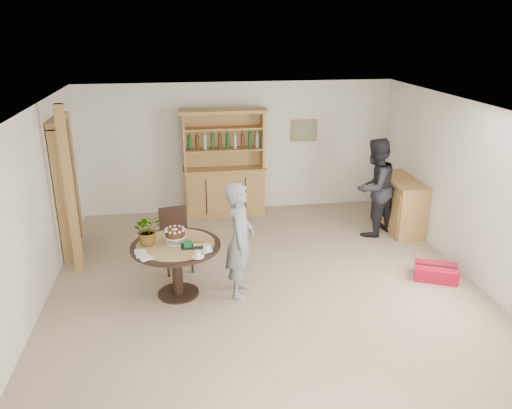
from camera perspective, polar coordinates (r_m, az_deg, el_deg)
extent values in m
plane|color=tan|center=(6.96, 1.47, -10.37)|extent=(7.00, 7.00, 0.00)
cube|color=white|center=(9.74, -2.08, 6.52)|extent=(6.00, 0.04, 2.50)
cube|color=white|center=(3.48, 12.52, -21.27)|extent=(6.00, 0.04, 2.50)
cube|color=white|center=(6.62, -24.95, -2.02)|extent=(0.04, 7.00, 2.50)
cube|color=white|center=(7.53, 24.66, 0.58)|extent=(0.04, 7.00, 2.50)
cube|color=white|center=(6.09, 1.69, 10.36)|extent=(6.00, 7.00, 0.04)
cube|color=#AF8449|center=(9.88, 5.51, 8.42)|extent=(0.52, 0.03, 0.42)
cube|color=#59724C|center=(9.86, 5.54, 8.39)|extent=(0.44, 0.02, 0.34)
cube|color=black|center=(8.49, -20.92, 1.75)|extent=(0.10, 0.90, 2.10)
cube|color=tan|center=(8.03, -21.46, 0.65)|extent=(0.12, 0.10, 2.10)
cube|color=tan|center=(8.96, -20.19, 2.75)|extent=(0.12, 0.10, 2.10)
cube|color=tan|center=(8.24, -21.71, 8.90)|extent=(0.12, 1.10, 0.10)
cube|color=#AF8449|center=(7.64, -20.50, 1.41)|extent=(0.12, 0.12, 2.50)
cube|color=tan|center=(9.68, -3.60, 1.49)|extent=(1.50, 0.50, 0.90)
cube|color=#AF8449|center=(9.54, -3.66, 4.16)|extent=(1.56, 0.54, 0.04)
cube|color=tan|center=(9.51, -3.79, 7.52)|extent=(1.50, 0.04, 1.06)
cube|color=tan|center=(9.33, -8.21, 7.11)|extent=(0.04, 0.34, 1.06)
cube|color=tan|center=(9.45, 0.74, 7.48)|extent=(0.04, 0.34, 1.06)
cube|color=#AF8449|center=(9.40, -3.69, 6.31)|extent=(1.44, 0.32, 0.03)
cube|color=#AF8449|center=(9.31, -3.74, 8.70)|extent=(1.44, 0.32, 0.03)
cube|color=tan|center=(9.26, -3.79, 10.58)|extent=(1.62, 0.40, 0.06)
cylinder|color=#194C1E|center=(9.33, -7.16, 7.08)|extent=(0.07, 0.07, 0.28)
cylinder|color=#4C2D14|center=(9.34, -6.17, 7.12)|extent=(0.07, 0.07, 0.28)
cylinder|color=#B2BFB2|center=(9.35, -5.19, 7.17)|extent=(0.07, 0.07, 0.28)
cylinder|color=#194C1E|center=(9.36, -4.20, 7.21)|extent=(0.07, 0.07, 0.28)
cylinder|color=#4C2D14|center=(9.37, -3.22, 7.25)|extent=(0.07, 0.07, 0.28)
cylinder|color=#B2BFB2|center=(9.39, -2.24, 7.29)|extent=(0.07, 0.07, 0.28)
cylinder|color=#194C1E|center=(9.41, -1.26, 7.33)|extent=(0.07, 0.07, 0.28)
cylinder|color=#4C2D14|center=(9.43, -0.29, 7.36)|extent=(0.07, 0.07, 0.28)
cube|color=tan|center=(9.31, 16.12, -0.07)|extent=(0.50, 1.20, 0.90)
cube|color=#AF8449|center=(9.16, 16.40, 2.69)|extent=(0.54, 1.26, 0.04)
cylinder|color=black|center=(6.75, -9.16, -4.69)|extent=(1.20, 1.20, 0.04)
cylinder|color=black|center=(6.91, -8.99, -7.48)|extent=(0.14, 0.14, 0.70)
cylinder|color=black|center=(7.07, -8.84, -9.96)|extent=(0.56, 0.56, 0.03)
cylinder|color=tan|center=(6.74, -9.17, -4.50)|extent=(1.04, 1.04, 0.01)
cube|color=black|center=(7.55, -9.05, -4.26)|extent=(0.50, 0.50, 0.04)
cube|color=black|center=(7.62, -9.45, -1.99)|extent=(0.42, 0.12, 0.46)
cube|color=black|center=(7.54, -9.54, -0.45)|extent=(0.42, 0.13, 0.05)
cube|color=black|center=(7.46, -10.02, -6.60)|extent=(0.04, 0.03, 0.44)
cube|color=black|center=(7.52, -7.31, -6.21)|extent=(0.04, 0.03, 0.44)
cube|color=black|center=(7.78, -10.54, -5.47)|extent=(0.04, 0.04, 0.44)
cube|color=black|center=(7.84, -7.95, -5.11)|extent=(0.04, 0.04, 0.44)
cylinder|color=white|center=(6.78, -9.17, -4.25)|extent=(0.28, 0.28, 0.01)
cylinder|color=white|center=(6.76, -9.19, -3.94)|extent=(0.05, 0.05, 0.08)
cylinder|color=white|center=(6.75, -9.21, -3.59)|extent=(0.30, 0.30, 0.01)
cylinder|color=#442013|center=(6.73, -9.24, -3.20)|extent=(0.26, 0.26, 0.09)
cylinder|color=white|center=(6.71, -9.26, -2.84)|extent=(0.08, 0.08, 0.01)
sphere|color=white|center=(6.71, -8.23, -2.79)|extent=(0.04, 0.04, 0.04)
sphere|color=white|center=(6.76, -8.38, -2.60)|extent=(0.04, 0.04, 0.04)
sphere|color=white|center=(6.80, -8.75, -2.48)|extent=(0.04, 0.04, 0.04)
sphere|color=white|center=(6.82, -9.26, -2.46)|extent=(0.04, 0.04, 0.04)
sphere|color=white|center=(6.81, -9.76, -2.53)|extent=(0.04, 0.04, 0.04)
sphere|color=white|center=(6.77, -10.14, -2.69)|extent=(0.04, 0.04, 0.04)
sphere|color=white|center=(6.71, -10.28, -2.90)|extent=(0.04, 0.04, 0.04)
sphere|color=white|center=(6.66, -10.15, -3.09)|extent=(0.04, 0.04, 0.04)
sphere|color=white|center=(6.61, -9.78, -3.22)|extent=(0.04, 0.04, 0.04)
sphere|color=white|center=(6.60, -9.26, -3.25)|extent=(0.04, 0.04, 0.04)
sphere|color=white|center=(6.61, -8.74, -3.17)|extent=(0.04, 0.04, 0.04)
sphere|color=white|center=(6.65, -8.36, -3.00)|extent=(0.04, 0.04, 0.04)
imported|color=#3F7233|center=(6.72, -12.26, -2.80)|extent=(0.47, 0.44, 0.42)
cube|color=black|center=(6.62, -7.27, -4.74)|extent=(0.30, 0.20, 0.01)
cube|color=#0C6F2B|center=(6.61, -7.80, -4.50)|extent=(0.10, 0.10, 0.06)
cube|color=#0C6F2B|center=(6.59, -7.81, -4.22)|extent=(0.11, 0.02, 0.01)
cylinder|color=white|center=(6.48, -5.62, -5.26)|extent=(0.15, 0.15, 0.01)
imported|color=white|center=(6.46, -5.64, -4.92)|extent=(0.10, 0.10, 0.08)
cylinder|color=white|center=(6.33, -6.62, -5.97)|extent=(0.15, 0.15, 0.01)
imported|color=white|center=(6.31, -6.64, -5.63)|extent=(0.08, 0.08, 0.07)
cube|color=white|center=(6.57, -13.11, -5.24)|extent=(0.14, 0.08, 0.03)
cube|color=white|center=(6.46, -12.92, -5.68)|extent=(0.16, 0.11, 0.03)
cube|color=white|center=(6.37, -12.43, -6.04)|extent=(0.16, 0.14, 0.03)
imported|color=gray|center=(6.66, -1.85, -4.08)|extent=(0.50, 0.66, 1.60)
imported|color=black|center=(8.82, 13.38, 1.90)|extent=(1.06, 1.01, 1.72)
cube|color=#BA0925|center=(7.80, 19.86, -7.28)|extent=(0.71, 0.61, 0.20)
cube|color=black|center=(7.76, 19.95, -6.59)|extent=(0.53, 0.27, 0.01)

